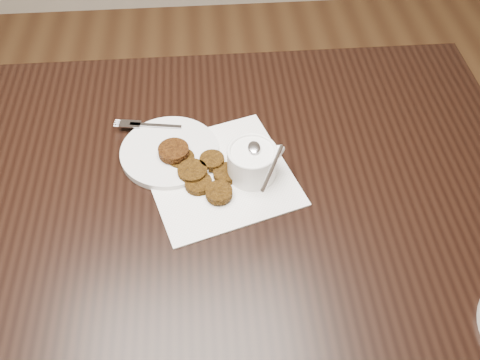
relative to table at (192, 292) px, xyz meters
name	(u,v)px	position (x,y,z in m)	size (l,w,h in m)	color
table	(192,292)	(0.00, 0.00, 0.00)	(1.42, 0.91, 0.75)	black
napkin	(219,175)	(0.08, 0.05, 0.38)	(0.28, 0.28, 0.00)	white
sauce_ramekin	(252,150)	(0.15, 0.05, 0.45)	(0.13, 0.13, 0.13)	white
patty_cluster	(204,173)	(0.05, 0.05, 0.39)	(0.19, 0.19, 0.02)	#623B0C
plate_with_patty	(169,149)	(-0.02, 0.12, 0.39)	(0.20, 0.20, 0.03)	silver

